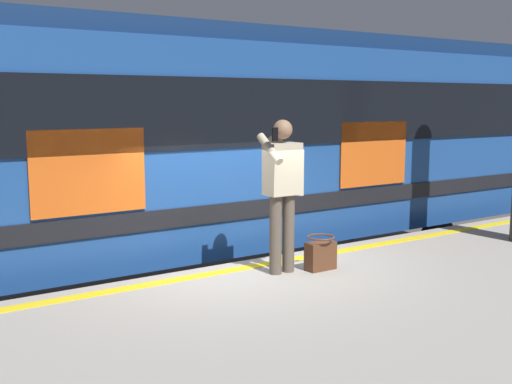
% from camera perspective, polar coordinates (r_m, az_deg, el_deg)
% --- Properties ---
extents(ground_plane, '(24.05, 24.05, 0.00)m').
position_cam_1_polar(ground_plane, '(7.97, -1.82, -13.97)').
color(ground_plane, '#4C4742').
extents(platform, '(14.13, 4.67, 1.08)m').
position_cam_1_polar(platform, '(6.05, 10.26, -16.11)').
color(platform, '#9E998E').
rests_on(platform, ground).
extents(safety_line, '(13.85, 0.16, 0.01)m').
position_cam_1_polar(safety_line, '(7.38, -0.64, -6.96)').
color(safety_line, yellow).
rests_on(safety_line, platform).
extents(track_rail_near, '(18.37, 0.08, 0.16)m').
position_cam_1_polar(track_rail_near, '(9.01, -6.22, -10.79)').
color(track_rail_near, slate).
rests_on(track_rail_near, ground).
extents(track_rail_far, '(18.37, 0.08, 0.16)m').
position_cam_1_polar(track_rail_far, '(10.25, -9.93, -8.48)').
color(track_rail_far, slate).
rests_on(track_rail_far, ground).
extents(train_carriage, '(12.65, 2.91, 3.90)m').
position_cam_1_polar(train_carriage, '(9.43, -5.16, 5.04)').
color(train_carriage, '#1E478C').
rests_on(train_carriage, ground).
extents(passenger, '(0.57, 0.55, 1.76)m').
position_cam_1_polar(passenger, '(6.97, 2.43, 0.84)').
color(passenger, brown).
rests_on(passenger, platform).
extents(handbag, '(0.36, 0.32, 0.40)m').
position_cam_1_polar(handbag, '(7.28, 6.00, -5.74)').
color(handbag, '#59331E').
rests_on(handbag, platform).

